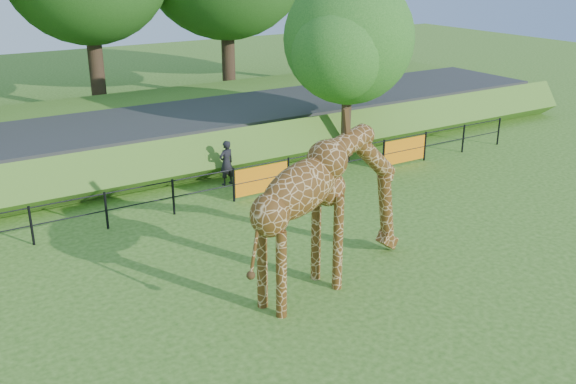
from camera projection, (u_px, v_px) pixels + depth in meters
name	position (u px, v px, depth m)	size (l,w,h in m)	color
ground	(331.00, 345.00, 12.71)	(90.00, 90.00, 0.00)	#346318
giraffe	(332.00, 209.00, 14.57)	(5.11, 0.94, 3.65)	#553211
perimeter_fence	(173.00, 197.00, 18.87)	(28.07, 0.10, 1.10)	black
embankment	(98.00, 136.00, 24.80)	(40.00, 9.00, 1.30)	#346318
road	(108.00, 126.00, 23.36)	(40.00, 5.00, 0.12)	#303033
visitor	(226.00, 163.00, 21.26)	(0.56, 0.36, 1.52)	black
tree_east	(350.00, 44.00, 22.63)	(5.40, 4.71, 6.76)	#302015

